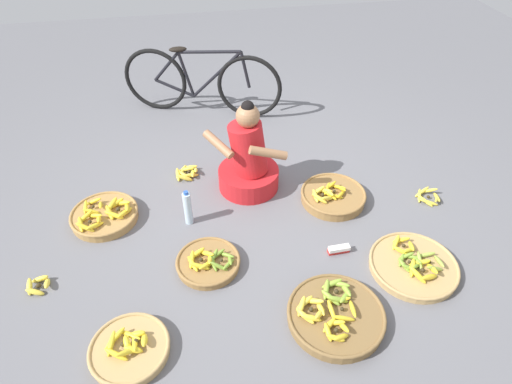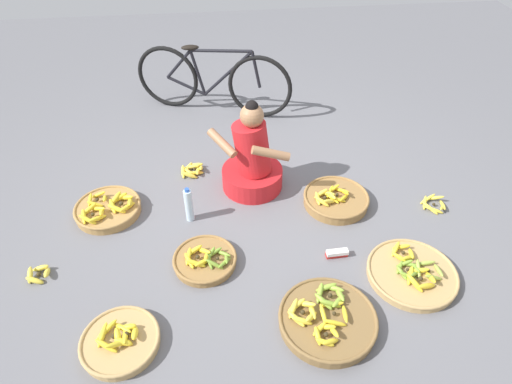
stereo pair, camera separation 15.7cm
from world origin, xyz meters
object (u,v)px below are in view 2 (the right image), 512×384
object	(u,v)px
vendor_woman_front	(252,161)
banana_basket_front_right	(120,341)
banana_basket_back_left	(327,319)
loose_bananas_mid_left	(434,204)
loose_bananas_back_right	(192,170)
loose_bananas_near_bicycle	(38,274)
packet_carton_stack	(337,253)
banana_basket_near_vendor	(336,199)
bicycle_leaning	(213,81)
banana_basket_mid_right	(412,273)
banana_basket_front_left	(108,209)
banana_basket_back_center	(205,260)
water_bottle	(189,205)

from	to	relation	value
vendor_woman_front	banana_basket_front_right	world-z (taller)	vendor_woman_front
banana_basket_front_right	banana_basket_back_left	bearing A→B (deg)	-0.04
vendor_woman_front	loose_bananas_mid_left	world-z (taller)	vendor_woman_front
loose_bananas_back_right	loose_bananas_near_bicycle	xyz separation A→B (m)	(-1.08, -1.08, 0.00)
banana_basket_front_right	loose_bananas_mid_left	bearing A→B (deg)	21.92
banana_basket_front_right	packet_carton_stack	bearing A→B (deg)	19.99
banana_basket_near_vendor	loose_bananas_mid_left	xyz separation A→B (m)	(0.80, -0.13, -0.02)
banana_basket_near_vendor	packet_carton_stack	bearing A→B (deg)	-103.54
bicycle_leaning	banana_basket_near_vendor	world-z (taller)	bicycle_leaning
vendor_woman_front	banana_basket_mid_right	bearing A→B (deg)	-48.54
banana_basket_near_vendor	banana_basket_front_left	bearing A→B (deg)	176.71
vendor_woman_front	loose_bananas_back_right	xyz separation A→B (m)	(-0.52, 0.25, -0.24)
vendor_woman_front	loose_bananas_mid_left	size ratio (longest dim) A/B	3.58
banana_basket_front_left	banana_basket_back_center	size ratio (longest dim) A/B	1.15
banana_basket_front_right	loose_bananas_back_right	distance (m)	1.73
banana_basket_mid_right	loose_bananas_back_right	bearing A→B (deg)	137.65
banana_basket_near_vendor	loose_bananas_near_bicycle	xyz separation A→B (m)	(-2.26, -0.51, -0.02)
banana_basket_near_vendor	banana_basket_back_center	distance (m)	1.22
vendor_woman_front	bicycle_leaning	size ratio (longest dim) A/B	0.51
loose_bananas_mid_left	bicycle_leaning	bearing A→B (deg)	133.81
banana_basket_front_left	vendor_woman_front	bearing A→B (deg)	9.85
vendor_woman_front	loose_bananas_near_bicycle	world-z (taller)	vendor_woman_front
loose_bananas_mid_left	banana_basket_front_right	bearing A→B (deg)	-158.08
loose_bananas_back_right	water_bottle	world-z (taller)	water_bottle
bicycle_leaning	banana_basket_back_left	distance (m)	2.86
banana_basket_mid_right	banana_basket_front_left	world-z (taller)	banana_basket_front_left
banana_basket_back_left	banana_basket_front_right	xyz separation A→B (m)	(-1.28, 0.00, -0.01)
banana_basket_mid_right	banana_basket_back_center	distance (m)	1.46
water_bottle	loose_bananas_back_right	bearing A→B (deg)	88.09
bicycle_leaning	water_bottle	world-z (taller)	bicycle_leaning
banana_basket_near_vendor	banana_basket_back_center	bearing A→B (deg)	-154.53
bicycle_leaning	banana_basket_near_vendor	bearing A→B (deg)	-60.92
vendor_woman_front	banana_basket_back_left	size ratio (longest dim) A/B	1.33
banana_basket_back_center	loose_bananas_back_right	xyz separation A→B (m)	(-0.08, 1.09, -0.01)
vendor_woman_front	loose_bananas_mid_left	distance (m)	1.55
banana_basket_front_left	loose_bananas_near_bicycle	bearing A→B (deg)	-122.82
bicycle_leaning	loose_bananas_mid_left	xyz separation A→B (m)	(1.73, -1.80, -0.33)
banana_basket_back_left	banana_basket_mid_right	bearing A→B (deg)	23.46
banana_basket_front_right	loose_bananas_mid_left	distance (m)	2.62
banana_basket_back_center	loose_bananas_near_bicycle	size ratio (longest dim) A/B	2.87
banana_basket_near_vendor	water_bottle	bearing A→B (deg)	-177.98
bicycle_leaning	banana_basket_near_vendor	size ratio (longest dim) A/B	2.97
banana_basket_mid_right	banana_basket_back_center	size ratio (longest dim) A/B	1.35
bicycle_leaning	banana_basket_near_vendor	xyz separation A→B (m)	(0.93, -1.67, -0.31)
banana_basket_mid_right	banana_basket_near_vendor	bearing A→B (deg)	112.38
banana_basket_back_left	banana_basket_near_vendor	distance (m)	1.16
banana_basket_back_left	banana_basket_back_center	world-z (taller)	banana_basket_back_left
banana_basket_front_left	packet_carton_stack	bearing A→B (deg)	-21.28
banana_basket_front_left	loose_bananas_mid_left	bearing A→B (deg)	-5.11
loose_bananas_back_right	banana_basket_back_center	bearing A→B (deg)	-85.65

